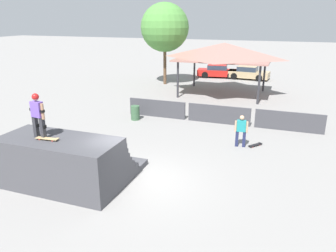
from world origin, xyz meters
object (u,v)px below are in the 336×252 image
object	(u,v)px
trash_bin	(135,113)
parked_car_tan	(248,73)
skateboard_on_deck	(48,139)
tree_beside_pavilion	(165,27)
parked_car_red	(218,71)
skater_on_deck	(37,113)
skateboard_on_ground	(256,145)
bystander_walking	(241,129)

from	to	relation	value
trash_bin	parked_car_tan	distance (m)	16.76
skateboard_on_deck	tree_beside_pavilion	distance (m)	19.96
tree_beside_pavilion	trash_bin	bearing A→B (deg)	-78.54
parked_car_red	parked_car_tan	size ratio (longest dim) A/B	1.05
parked_car_tan	tree_beside_pavilion	bearing A→B (deg)	-138.00
parked_car_red	trash_bin	bearing A→B (deg)	-103.78
skater_on_deck	skateboard_on_deck	world-z (taller)	skater_on_deck
trash_bin	skater_on_deck	bearing A→B (deg)	-87.32
skateboard_on_deck	skateboard_on_ground	bearing A→B (deg)	41.01
skateboard_on_ground	trash_bin	bearing A→B (deg)	113.62
tree_beside_pavilion	trash_bin	xyz separation A→B (m)	(2.22, -10.97, -4.57)
skater_on_deck	trash_bin	size ratio (longest dim) A/B	1.88
bystander_walking	parked_car_red	xyz separation A→B (m)	(-4.91, 18.28, -0.26)
tree_beside_pavilion	parked_car_red	world-z (taller)	tree_beside_pavilion
bystander_walking	skater_on_deck	bearing A→B (deg)	39.12
trash_bin	skateboard_on_ground	bearing A→B (deg)	-14.39
parked_car_tan	skateboard_on_ground	bearing A→B (deg)	-76.51
skater_on_deck	parked_car_tan	xyz separation A→B (m)	(4.25, 24.51, -2.15)
skateboard_on_deck	tree_beside_pavilion	size ratio (longest dim) A/B	0.12
skater_on_deck	skateboard_on_deck	distance (m)	0.95
skater_on_deck	skateboard_on_ground	world-z (taller)	skater_on_deck
skater_on_deck	trash_bin	bearing A→B (deg)	100.06
skater_on_deck	parked_car_tan	size ratio (longest dim) A/B	0.39
skateboard_on_deck	tree_beside_pavilion	bearing A→B (deg)	93.92
trash_bin	tree_beside_pavilion	bearing A→B (deg)	101.46
skateboard_on_deck	trash_bin	world-z (taller)	skateboard_on_deck
skateboard_on_ground	parked_car_red	world-z (taller)	parked_car_red
trash_bin	parked_car_red	xyz separation A→B (m)	(1.63, 16.10, 0.18)
skateboard_on_deck	parked_car_red	size ratio (longest dim) A/B	0.20
bystander_walking	skateboard_on_ground	size ratio (longest dim) A/B	2.09
trash_bin	bystander_walking	bearing A→B (deg)	-18.42
skateboard_on_deck	bystander_walking	bearing A→B (deg)	42.85
parked_car_red	skateboard_on_ground	bearing A→B (deg)	-80.64
tree_beside_pavilion	parked_car_tan	world-z (taller)	tree_beside_pavilion
trash_bin	parked_car_tan	world-z (taller)	parked_car_tan
skateboard_on_deck	trash_bin	size ratio (longest dim) A/B	1.01
tree_beside_pavilion	skateboard_on_deck	bearing A→B (deg)	-81.20
parked_car_red	tree_beside_pavilion	bearing A→B (deg)	-134.95
bystander_walking	parked_car_tan	distance (m)	18.38
skater_on_deck	bystander_walking	world-z (taller)	skater_on_deck
bystander_walking	skateboard_on_ground	world-z (taller)	bystander_walking
skateboard_on_deck	parked_car_tan	bearing A→B (deg)	76.24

